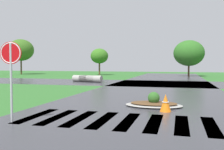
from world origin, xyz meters
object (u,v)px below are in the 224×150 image
object	(u,v)px
stop_sign	(11,62)
median_island	(154,103)
traffic_cone	(166,103)
drainage_pipe_stack	(87,79)

from	to	relation	value
stop_sign	median_island	xyz separation A→B (m)	(4.36, 4.53, -1.90)
median_island	traffic_cone	xyz separation A→B (m)	(0.61, -1.22, 0.22)
median_island	stop_sign	bearing A→B (deg)	-133.91
drainage_pipe_stack	traffic_cone	bearing A→B (deg)	-58.78
drainage_pipe_stack	median_island	bearing A→B (deg)	-58.40
stop_sign	traffic_cone	world-z (taller)	stop_sign
stop_sign	drainage_pipe_stack	distance (m)	19.09
stop_sign	median_island	size ratio (longest dim) A/B	1.03
median_island	drainage_pipe_stack	size ratio (longest dim) A/B	0.75
stop_sign	drainage_pipe_stack	xyz separation A→B (m)	(-4.25, 18.54, -1.68)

